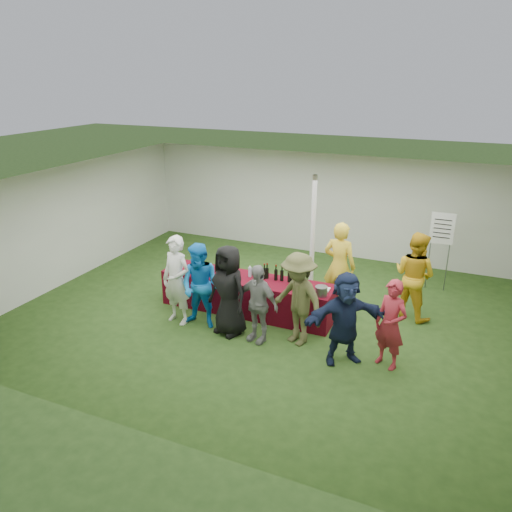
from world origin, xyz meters
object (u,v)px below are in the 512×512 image
at_px(staff_pourer, 339,266).
at_px(customer_6, 391,324).
at_px(wine_list_sign, 441,234).
at_px(dump_bucket, 321,291).
at_px(customer_3, 257,303).
at_px(customer_1, 201,286).
at_px(customer_2, 229,290).
at_px(customer_5, 345,318).
at_px(customer_4, 298,299).
at_px(serving_table, 247,295).
at_px(customer_0, 177,280).
at_px(staff_back, 414,275).

relative_size(staff_pourer, customer_6, 1.21).
bearing_deg(staff_pourer, wine_list_sign, -127.63).
distance_m(dump_bucket, customer_3, 1.24).
height_order(wine_list_sign, customer_1, wine_list_sign).
bearing_deg(customer_2, customer_5, 15.60).
distance_m(customer_3, customer_4, 0.74).
xyz_separation_m(staff_pourer, customer_6, (1.35, -1.81, -0.16)).
bearing_deg(serving_table, customer_0, -137.83).
relative_size(dump_bucket, customer_2, 0.13).
xyz_separation_m(staff_back, customer_2, (-3.07, -2.07, -0.02)).
bearing_deg(customer_4, dump_bucket, 91.42).
relative_size(wine_list_sign, staff_pourer, 0.96).
bearing_deg(staff_back, wine_list_sign, -75.89).
relative_size(staff_back, customer_2, 1.02).
distance_m(customer_4, customer_6, 1.66).
height_order(dump_bucket, staff_back, staff_back).
bearing_deg(customer_0, staff_back, 37.47).
xyz_separation_m(serving_table, customer_2, (0.06, -0.95, 0.50)).
bearing_deg(customer_2, serving_table, 112.08).
xyz_separation_m(staff_pourer, customer_4, (-0.30, -1.70, -0.07)).
relative_size(dump_bucket, customer_6, 0.15).
relative_size(staff_back, customer_5, 1.10).
distance_m(customer_0, customer_3, 1.73).
distance_m(staff_pourer, customer_4, 1.73).
relative_size(serving_table, customer_2, 2.06).
distance_m(dump_bucket, customer_0, 2.78).
distance_m(staff_pourer, customer_5, 2.07).
distance_m(customer_3, customer_6, 2.35).
height_order(customer_0, customer_6, customer_0).
bearing_deg(customer_3, customer_2, -171.89).
relative_size(customer_4, customer_5, 1.07).
bearing_deg(customer_4, serving_table, 175.73).
xyz_separation_m(customer_1, customer_5, (2.83, -0.14, -0.02)).
relative_size(customer_1, customer_4, 0.96).
distance_m(staff_back, customer_2, 3.70).
distance_m(dump_bucket, customer_6, 1.55).
bearing_deg(customer_0, dump_bucket, 26.41).
bearing_deg(staff_back, customer_1, 55.14).
bearing_deg(customer_6, customer_0, -154.23).
bearing_deg(customer_0, customer_2, 11.53).
bearing_deg(customer_1, customer_4, 2.99).
relative_size(customer_0, customer_4, 1.02).
height_order(staff_pourer, customer_0, staff_pourer).
xyz_separation_m(customer_0, customer_4, (2.42, 0.17, -0.02)).
xyz_separation_m(staff_back, customer_5, (-0.84, -2.19, -0.08)).
height_order(serving_table, customer_0, customer_0).
xyz_separation_m(customer_0, customer_3, (1.72, -0.04, -0.14)).
xyz_separation_m(serving_table, customer_4, (1.36, -0.79, 0.50)).
relative_size(serving_table, customer_6, 2.32).
distance_m(customer_1, customer_3, 1.21).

